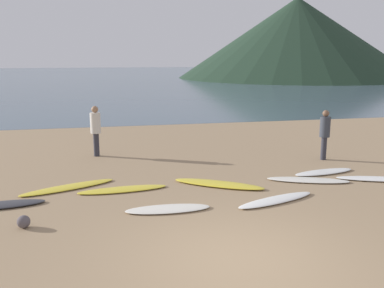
% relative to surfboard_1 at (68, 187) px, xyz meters
% --- Properties ---
extents(ground_plane, '(120.00, 120.00, 0.20)m').
position_rel_surfboard_1_xyz_m(ground_plane, '(3.06, 5.27, -0.13)').
color(ground_plane, '#997C5B').
rests_on(ground_plane, ground).
extents(ocean_water, '(140.00, 100.00, 0.01)m').
position_rel_surfboard_1_xyz_m(ocean_water, '(3.06, 59.66, -0.03)').
color(ocean_water, '#475B6B').
rests_on(ocean_water, ground).
extents(headland_hill, '(35.07, 35.07, 11.70)m').
position_rel_surfboard_1_xyz_m(headland_hill, '(29.88, 49.77, 5.82)').
color(headland_hill, '#1E3323').
rests_on(headland_hill, ground).
extents(surfboard_1, '(2.50, 1.45, 0.06)m').
position_rel_surfboard_1_xyz_m(surfboard_1, '(0.00, 0.00, 0.00)').
color(surfboard_1, yellow).
rests_on(surfboard_1, ground).
extents(surfboard_2, '(2.30, 0.69, 0.06)m').
position_rel_surfboard_1_xyz_m(surfboard_2, '(1.37, -0.47, -0.00)').
color(surfboard_2, yellow).
rests_on(surfboard_2, ground).
extents(surfboard_3, '(1.92, 0.64, 0.07)m').
position_rel_surfboard_1_xyz_m(surfboard_3, '(2.29, -2.12, 0.00)').
color(surfboard_3, silver).
rests_on(surfboard_3, ground).
extents(surfboard_4, '(2.40, 1.81, 0.09)m').
position_rel_surfboard_1_xyz_m(surfboard_4, '(3.89, -0.57, 0.01)').
color(surfboard_4, yellow).
rests_on(surfboard_4, ground).
extents(surfboard_5, '(2.24, 1.15, 0.08)m').
position_rel_surfboard_1_xyz_m(surfboard_5, '(4.89, -2.07, 0.01)').
color(surfboard_5, white).
rests_on(surfboard_5, ground).
extents(surfboard_6, '(2.27, 1.27, 0.07)m').
position_rel_surfboard_1_xyz_m(surfboard_6, '(6.40, -0.71, 0.00)').
color(surfboard_6, silver).
rests_on(surfboard_6, ground).
extents(surfboard_7, '(2.03, 0.83, 0.07)m').
position_rel_surfboard_1_xyz_m(surfboard_7, '(7.24, -0.05, 0.00)').
color(surfboard_7, white).
rests_on(surfboard_7, ground).
extents(surfboard_8, '(2.34, 1.20, 0.08)m').
position_rel_surfboard_1_xyz_m(surfboard_8, '(8.37, -1.04, 0.01)').
color(surfboard_8, white).
rests_on(surfboard_8, ground).
extents(person_0, '(0.35, 0.35, 1.72)m').
position_rel_surfboard_1_xyz_m(person_0, '(0.72, 3.57, 0.98)').
color(person_0, '#2D2D38').
rests_on(person_0, ground).
extents(person_1, '(0.33, 0.33, 1.65)m').
position_rel_surfboard_1_xyz_m(person_1, '(8.06, 1.47, 0.94)').
color(person_1, '#2D2D38').
rests_on(person_1, ground).
extents(beach_rock_near, '(0.26, 0.26, 0.26)m').
position_rel_surfboard_1_xyz_m(beach_rock_near, '(-0.69, -2.49, 0.10)').
color(beach_rock_near, '#544C51').
rests_on(beach_rock_near, ground).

